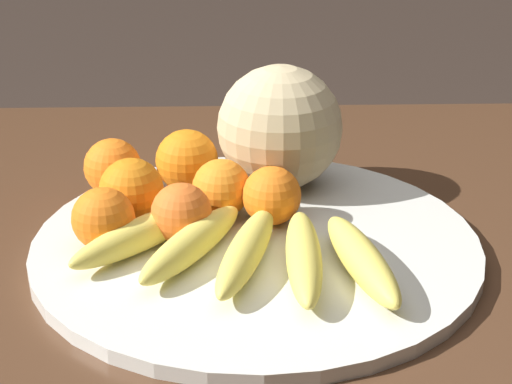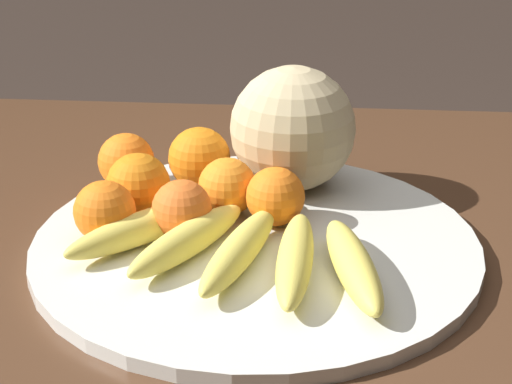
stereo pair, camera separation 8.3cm
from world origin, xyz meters
name	(u,v)px [view 2 (the right image)]	position (x,y,z in m)	size (l,w,h in m)	color
kitchen_table	(187,341)	(0.00, 0.00, 0.65)	(1.24, 0.91, 0.76)	#4C301E
fruit_bowl	(256,243)	(0.07, 0.00, 0.77)	(0.44, 0.44, 0.01)	silver
melon	(293,129)	(0.10, 0.13, 0.84)	(0.14, 0.14, 0.14)	#C6B284
banana_bunch	(243,247)	(0.07, -0.05, 0.79)	(0.31, 0.22, 0.03)	brown
orange_front_left	(184,209)	(0.00, 0.00, 0.80)	(0.06, 0.06, 0.06)	orange
orange_front_right	(105,211)	(-0.07, -0.01, 0.80)	(0.06, 0.06, 0.06)	orange
orange_mid_center	(227,187)	(0.04, 0.06, 0.80)	(0.06, 0.06, 0.06)	orange
orange_back_left	(138,185)	(-0.05, 0.05, 0.81)	(0.07, 0.07, 0.07)	orange
orange_back_right	(195,158)	(0.00, 0.12, 0.81)	(0.07, 0.07, 0.07)	orange
orange_top_small	(126,161)	(-0.08, 0.12, 0.80)	(0.06, 0.06, 0.06)	orange
orange_side_extra	(275,196)	(0.09, 0.04, 0.80)	(0.06, 0.06, 0.06)	orange
produce_tag	(182,200)	(-0.01, 0.08, 0.77)	(0.09, 0.08, 0.00)	white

